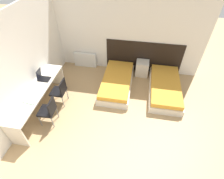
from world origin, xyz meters
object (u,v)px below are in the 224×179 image
Objects in this scene: bed_near_window at (117,82)px; bed_near_door at (165,88)px; laptop at (43,77)px; chair_near_notebook at (49,110)px; chair_near_laptop at (60,90)px; nightstand at (142,68)px.

bed_near_window is 1.55m from bed_near_door.
chair_near_notebook is at bearing -60.21° from laptop.
chair_near_laptop is (-1.50, -1.01, 0.31)m from bed_near_window.
bed_near_window is at bearing -134.44° from nightstand.
laptop is at bearing 117.57° from chair_near_notebook.
chair_near_notebook reaches higher than nightstand.
bed_near_window is 1.11m from nightstand.
bed_near_window and bed_near_door have the same top height.
chair_near_notebook is at bearing -90.05° from chair_near_laptop.
nightstand reaches higher than bed_near_window.
chair_near_notebook is (-3.05, -1.75, 0.31)m from bed_near_door.
bed_near_door is (1.55, 0.00, 0.00)m from bed_near_window.
nightstand is (0.77, 0.79, 0.09)m from bed_near_window.
chair_near_notebook is at bearing -131.93° from nightstand.
bed_near_door is 1.11m from nightstand.
nightstand reaches higher than bed_near_door.
bed_near_door is 3.53m from chair_near_notebook.
bed_near_window is 6.11× the size of laptop.
laptop is (-0.48, 0.84, 0.34)m from chair_near_notebook.
laptop reaches higher than bed_near_window.
bed_near_door is 2.38× the size of chair_near_laptop.
laptop is (-3.53, -0.91, 0.65)m from bed_near_door.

